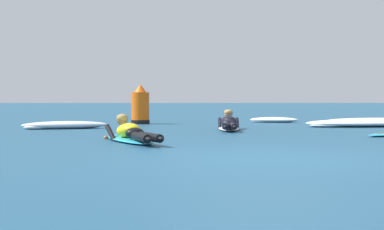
{
  "coord_description": "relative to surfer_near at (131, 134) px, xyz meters",
  "views": [
    {
      "loc": [
        -1.09,
        -8.01,
        0.81
      ],
      "look_at": [
        -0.91,
        4.95,
        0.42
      ],
      "focal_mm": 56.39,
      "sensor_mm": 36.0,
      "label": 1
    }
  ],
  "objects": [
    {
      "name": "ground_plane",
      "position": [
        2.03,
        7.23,
        -0.14
      ],
      "size": [
        120.0,
        120.0,
        0.0
      ],
      "primitive_type": "plane",
      "color": "navy"
    },
    {
      "name": "surfer_near",
      "position": [
        0.0,
        0.0,
        0.0
      ],
      "size": [
        1.34,
        2.59,
        0.54
      ],
      "color": "#2DB2D1",
      "rests_on": "ground"
    },
    {
      "name": "surfer_far",
      "position": [
        2.05,
        3.89,
        0.0
      ],
      "size": [
        0.63,
        2.55,
        0.53
      ],
      "color": "silver",
      "rests_on": "ground"
    },
    {
      "name": "whitewater_mid_left",
      "position": [
        -2.05,
        4.47,
        -0.05
      ],
      "size": [
        2.21,
        1.17,
        0.19
      ],
      "color": "white",
      "rests_on": "ground"
    },
    {
      "name": "whitewater_mid_right",
      "position": [
        5.78,
        5.41,
        -0.04
      ],
      "size": [
        3.25,
        1.43,
        0.2
      ],
      "color": "white",
      "rests_on": "ground"
    },
    {
      "name": "whitewater_back",
      "position": [
        3.81,
        8.19,
        -0.06
      ],
      "size": [
        1.58,
        0.81,
        0.17
      ],
      "color": "white",
      "rests_on": "ground"
    },
    {
      "name": "whitewater_far_band",
      "position": [
        6.96,
        8.49,
        -0.08
      ],
      "size": [
        3.22,
        1.54,
        0.13
      ],
      "color": "white",
      "rests_on": "ground"
    },
    {
      "name": "channel_marker_buoy",
      "position": [
        -0.34,
        7.17,
        0.34
      ],
      "size": [
        0.56,
        0.56,
        1.18
      ],
      "color": "#EA5B0F",
      "rests_on": "ground"
    }
  ]
}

